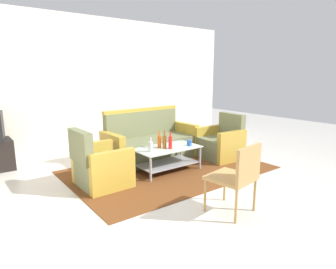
{
  "coord_description": "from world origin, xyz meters",
  "views": [
    {
      "loc": [
        -2.89,
        -3.0,
        1.62
      ],
      "look_at": [
        -0.14,
        0.66,
        0.65
      ],
      "focal_mm": 30.85,
      "sensor_mm": 36.0,
      "label": 1
    }
  ],
  "objects_px": {
    "armchair_left": "(100,167)",
    "armchair_right": "(221,144)",
    "coffee_table": "(167,155)",
    "bottle_brown": "(164,142)",
    "wicker_chair": "(238,174)",
    "bottle_red": "(170,142)",
    "bottle_clear": "(151,146)",
    "cup": "(189,143)",
    "couch": "(150,144)",
    "bottle_orange": "(159,141)"
  },
  "relations": [
    {
      "from": "bottle_orange",
      "to": "bottle_clear",
      "type": "height_order",
      "value": "bottle_orange"
    },
    {
      "from": "bottle_red",
      "to": "bottle_orange",
      "type": "bearing_deg",
      "value": 120.48
    },
    {
      "from": "coffee_table",
      "to": "bottle_brown",
      "type": "distance_m",
      "value": 0.26
    },
    {
      "from": "coffee_table",
      "to": "cup",
      "type": "bearing_deg",
      "value": -18.87
    },
    {
      "from": "coffee_table",
      "to": "wicker_chair",
      "type": "xyz_separation_m",
      "value": [
        -0.26,
        -1.7,
        0.22
      ]
    },
    {
      "from": "coffee_table",
      "to": "cup",
      "type": "relative_size",
      "value": 11.0
    },
    {
      "from": "armchair_left",
      "to": "coffee_table",
      "type": "height_order",
      "value": "armchair_left"
    },
    {
      "from": "coffee_table",
      "to": "bottle_red",
      "type": "height_order",
      "value": "bottle_red"
    },
    {
      "from": "armchair_left",
      "to": "armchair_right",
      "type": "xyz_separation_m",
      "value": [
        2.46,
        -0.08,
        0.0
      ]
    },
    {
      "from": "cup",
      "to": "armchair_right",
      "type": "bearing_deg",
      "value": 6.75
    },
    {
      "from": "couch",
      "to": "cup",
      "type": "bearing_deg",
      "value": 103.42
    },
    {
      "from": "bottle_clear",
      "to": "cup",
      "type": "height_order",
      "value": "bottle_clear"
    },
    {
      "from": "armchair_left",
      "to": "couch",
      "type": "bearing_deg",
      "value": 115.39
    },
    {
      "from": "armchair_left",
      "to": "coffee_table",
      "type": "xyz_separation_m",
      "value": [
        1.18,
        -0.06,
        -0.02
      ]
    },
    {
      "from": "armchair_right",
      "to": "cup",
      "type": "height_order",
      "value": "armchair_right"
    },
    {
      "from": "couch",
      "to": "coffee_table",
      "type": "bearing_deg",
      "value": 76.75
    },
    {
      "from": "bottle_brown",
      "to": "cup",
      "type": "height_order",
      "value": "bottle_brown"
    },
    {
      "from": "coffee_table",
      "to": "bottle_brown",
      "type": "bearing_deg",
      "value": -166.28
    },
    {
      "from": "bottle_red",
      "to": "cup",
      "type": "bearing_deg",
      "value": -5.6
    },
    {
      "from": "bottle_orange",
      "to": "armchair_left",
      "type": "bearing_deg",
      "value": -179.13
    },
    {
      "from": "bottle_orange",
      "to": "cup",
      "type": "relative_size",
      "value": 2.8
    },
    {
      "from": "couch",
      "to": "armchair_right",
      "type": "relative_size",
      "value": 2.15
    },
    {
      "from": "bottle_red",
      "to": "bottle_clear",
      "type": "bearing_deg",
      "value": 174.5
    },
    {
      "from": "couch",
      "to": "cup",
      "type": "height_order",
      "value": "couch"
    },
    {
      "from": "bottle_brown",
      "to": "cup",
      "type": "xyz_separation_m",
      "value": [
        0.44,
        -0.11,
        -0.06
      ]
    },
    {
      "from": "couch",
      "to": "armchair_right",
      "type": "height_order",
      "value": "couch"
    },
    {
      "from": "bottle_orange",
      "to": "cup",
      "type": "distance_m",
      "value": 0.53
    },
    {
      "from": "bottle_orange",
      "to": "bottle_clear",
      "type": "relative_size",
      "value": 1.21
    },
    {
      "from": "coffee_table",
      "to": "wicker_chair",
      "type": "height_order",
      "value": "wicker_chair"
    },
    {
      "from": "bottle_brown",
      "to": "wicker_chair",
      "type": "xyz_separation_m",
      "value": [
        -0.19,
        -1.69,
        -0.03
      ]
    },
    {
      "from": "armchair_left",
      "to": "wicker_chair",
      "type": "height_order",
      "value": "armchair_left"
    },
    {
      "from": "coffee_table",
      "to": "bottle_red",
      "type": "relative_size",
      "value": 3.84
    },
    {
      "from": "armchair_left",
      "to": "bottle_orange",
      "type": "height_order",
      "value": "armchair_left"
    },
    {
      "from": "couch",
      "to": "armchair_right",
      "type": "distance_m",
      "value": 1.36
    },
    {
      "from": "bottle_orange",
      "to": "bottle_red",
      "type": "xyz_separation_m",
      "value": [
        0.1,
        -0.17,
        0.0
      ]
    },
    {
      "from": "couch",
      "to": "bottle_orange",
      "type": "height_order",
      "value": "couch"
    },
    {
      "from": "armchair_right",
      "to": "bottle_orange",
      "type": "height_order",
      "value": "armchair_right"
    },
    {
      "from": "coffee_table",
      "to": "bottle_brown",
      "type": "relative_size",
      "value": 3.76
    },
    {
      "from": "armchair_right",
      "to": "coffee_table",
      "type": "relative_size",
      "value": 0.77
    },
    {
      "from": "bottle_clear",
      "to": "bottle_red",
      "type": "bearing_deg",
      "value": -5.5
    },
    {
      "from": "armchair_right",
      "to": "wicker_chair",
      "type": "xyz_separation_m",
      "value": [
        -1.54,
        -1.68,
        0.21
      ]
    },
    {
      "from": "bottle_orange",
      "to": "wicker_chair",
      "type": "relative_size",
      "value": 0.33
    },
    {
      "from": "bottle_orange",
      "to": "cup",
      "type": "bearing_deg",
      "value": -23.22
    },
    {
      "from": "bottle_brown",
      "to": "bottle_red",
      "type": "distance_m",
      "value": 0.1
    },
    {
      "from": "armchair_right",
      "to": "cup",
      "type": "xyz_separation_m",
      "value": [
        -0.9,
        -0.11,
        0.17
      ]
    },
    {
      "from": "coffee_table",
      "to": "armchair_left",
      "type": "bearing_deg",
      "value": 177.01
    },
    {
      "from": "wicker_chair",
      "to": "bottle_brown",
      "type": "bearing_deg",
      "value": 74.51
    },
    {
      "from": "armchair_right",
      "to": "cup",
      "type": "distance_m",
      "value": 0.93
    },
    {
      "from": "bottle_brown",
      "to": "bottle_red",
      "type": "xyz_separation_m",
      "value": [
        0.06,
        -0.07,
        -0.0
      ]
    },
    {
      "from": "armchair_left",
      "to": "bottle_clear",
      "type": "relative_size",
      "value": 3.69
    }
  ]
}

